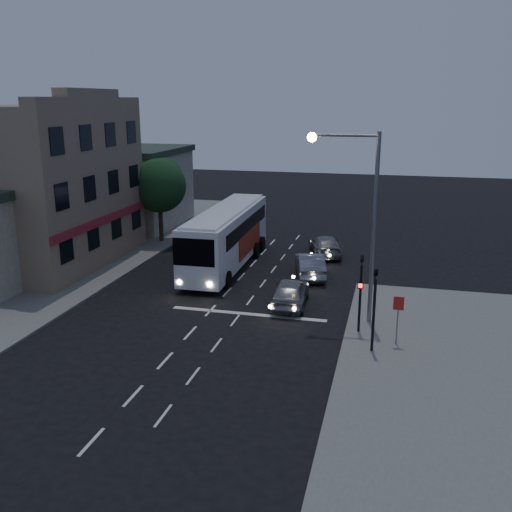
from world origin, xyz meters
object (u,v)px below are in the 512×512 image
(car_sedan_b, at_px, (325,245))
(traffic_signal_main, at_px, (361,284))
(regulatory_sign, at_px, (398,312))
(streetlight, at_px, (361,206))
(street_tree, at_px, (159,183))
(tour_bus, at_px, (227,235))
(traffic_signal_side, at_px, (375,300))
(car_sedan_a, at_px, (310,265))
(car_suv, at_px, (290,292))

(car_sedan_b, bearing_deg, traffic_signal_main, 88.45)
(car_sedan_b, distance_m, regulatory_sign, 15.41)
(streetlight, relative_size, street_tree, 1.45)
(tour_bus, relative_size, regulatory_sign, 5.64)
(traffic_signal_side, distance_m, regulatory_sign, 1.61)
(car_sedan_a, bearing_deg, street_tree, -40.11)
(traffic_signal_main, relative_size, streetlight, 0.46)
(traffic_signal_main, bearing_deg, street_tree, 137.97)
(car_suv, distance_m, car_sedan_b, 10.53)
(regulatory_sign, xyz_separation_m, streetlight, (-1.96, 2.44, 4.14))
(tour_bus, distance_m, car_sedan_b, 7.40)
(car_sedan_a, bearing_deg, regulatory_sign, 105.16)
(tour_bus, xyz_separation_m, traffic_signal_main, (9.12, -9.23, 0.37))
(tour_bus, distance_m, traffic_signal_side, 14.91)
(car_sedan_a, bearing_deg, traffic_signal_main, 98.90)
(traffic_signal_side, bearing_deg, street_tree, 135.50)
(car_suv, distance_m, regulatory_sign, 6.86)
(tour_bus, relative_size, car_suv, 2.88)
(traffic_signal_main, xyz_separation_m, streetlight, (-0.26, 1.42, 3.31))
(traffic_signal_side, bearing_deg, car_sedan_b, 104.32)
(car_sedan_a, height_order, traffic_signal_side, traffic_signal_side)
(car_sedan_b, height_order, traffic_signal_main, traffic_signal_main)
(tour_bus, bearing_deg, car_sedan_b, 35.32)
(car_sedan_a, xyz_separation_m, street_tree, (-12.27, 5.96, 3.77))
(car_suv, height_order, car_sedan_b, car_suv)
(regulatory_sign, bearing_deg, street_tree, 138.92)
(car_sedan_a, relative_size, regulatory_sign, 2.02)
(tour_bus, relative_size, streetlight, 1.38)
(car_suv, relative_size, street_tree, 0.69)
(tour_bus, relative_size, car_sedan_a, 2.79)
(tour_bus, bearing_deg, street_tree, 142.12)
(car_sedan_b, relative_size, traffic_signal_side, 1.13)
(traffic_signal_main, distance_m, traffic_signal_side, 2.10)
(car_suv, height_order, traffic_signal_side, traffic_signal_side)
(streetlight, xyz_separation_m, street_tree, (-15.55, 12.82, -1.23))
(car_sedan_a, xyz_separation_m, traffic_signal_side, (4.23, -10.26, 1.69))
(tour_bus, relative_size, traffic_signal_side, 3.03)
(street_tree, bearing_deg, car_suv, -43.01)
(traffic_signal_side, height_order, street_tree, street_tree)
(tour_bus, xyz_separation_m, street_tree, (-6.69, 5.01, 2.45))
(tour_bus, height_order, traffic_signal_main, traffic_signal_main)
(street_tree, bearing_deg, traffic_signal_main, -42.03)
(car_suv, relative_size, traffic_signal_side, 1.05)
(car_suv, relative_size, car_sedan_a, 0.97)
(car_suv, bearing_deg, streetlight, 152.72)
(car_suv, xyz_separation_m, streetlight, (3.52, -1.60, 5.00))
(traffic_signal_side, relative_size, streetlight, 0.46)
(car_sedan_b, xyz_separation_m, streetlight, (3.01, -12.12, 5.06))
(car_sedan_a, bearing_deg, traffic_signal_side, 98.21)
(car_suv, distance_m, traffic_signal_main, 5.12)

